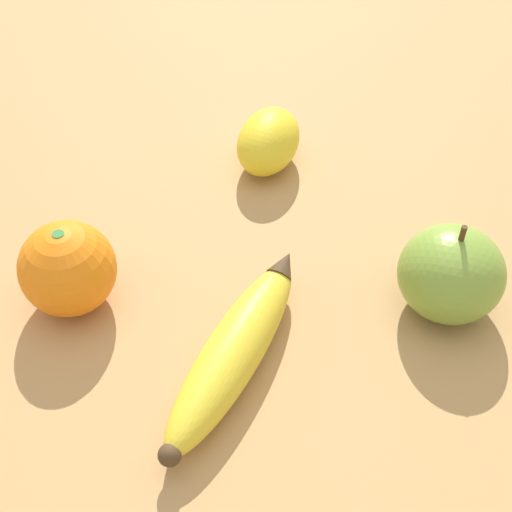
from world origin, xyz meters
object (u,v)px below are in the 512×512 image
Objects in this scene: banana at (235,350)px; apple at (451,274)px; orange at (68,269)px; lemon at (269,141)px.

apple reaches higher than banana.
banana is 0.15m from orange.
orange is 0.87× the size of apple.
apple reaches higher than orange.
apple is at bearing -44.42° from banana.
orange is 0.76× the size of lemon.
orange is 0.24m from lemon.
orange is at bearing 10.82° from lemon.
banana is 0.24m from lemon.
apple is 0.87× the size of lemon.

